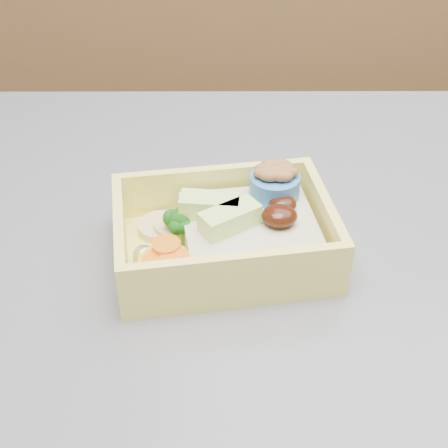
{
  "coord_description": "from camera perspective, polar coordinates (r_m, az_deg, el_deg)",
  "views": [
    {
      "loc": [
        -0.14,
        -0.33,
        1.23
      ],
      "look_at": [
        -0.14,
        0.03,
        0.95
      ],
      "focal_mm": 50.0,
      "sensor_mm": 36.0,
      "label": 1
    }
  ],
  "objects": [
    {
      "name": "bento_box",
      "position": [
        0.47,
        0.57,
        -0.79
      ],
      "size": [
        0.18,
        0.14,
        0.06
      ],
      "rotation": [
        0.0,
        0.0,
        0.15
      ],
      "color": "#F4E765",
      "rests_on": "island"
    }
  ]
}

